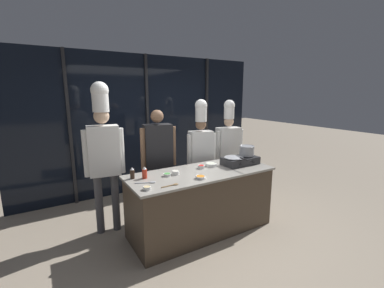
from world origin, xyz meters
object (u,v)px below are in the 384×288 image
(portable_stove, at_px, (240,161))
(frying_pan, at_px, (234,157))
(prep_bowl_bean_sprouts, at_px, (211,164))
(chef_sous, at_px, (201,147))
(squeeze_bottle_chili, at_px, (145,173))
(squeeze_bottle_soy, at_px, (132,173))
(serving_spoon_slotted, at_px, (150,182))
(prep_bowl_ginger, at_px, (147,188))
(person_guest, at_px, (158,153))
(prep_bowl_carrots, at_px, (201,177))
(prep_bowl_garlic, at_px, (175,172))
(chef_line, at_px, (228,144))
(chef_head, at_px, (104,146))
(prep_bowl_bell_pepper, at_px, (201,167))
(stock_pot, at_px, (247,150))
(serving_spoon_solid, at_px, (173,185))
(prep_bowl_scallions, at_px, (167,175))

(portable_stove, distance_m, frying_pan, 0.15)
(prep_bowl_bean_sprouts, xyz_separation_m, chef_sous, (0.15, 0.51, 0.16))
(squeeze_bottle_chili, distance_m, squeeze_bottle_soy, 0.16)
(portable_stove, height_order, serving_spoon_slotted, portable_stove)
(prep_bowl_ginger, xyz_separation_m, person_guest, (0.58, 0.98, 0.13))
(frying_pan, height_order, prep_bowl_carrots, frying_pan)
(frying_pan, height_order, prep_bowl_garlic, frying_pan)
(portable_stove, bearing_deg, chef_line, 63.26)
(chef_line, bearing_deg, person_guest, 7.48)
(chef_head, bearing_deg, prep_bowl_bell_pepper, 164.33)
(squeeze_bottle_soy, distance_m, prep_bowl_carrots, 0.88)
(portable_stove, distance_m, squeeze_bottle_soy, 1.65)
(prep_bowl_ginger, bearing_deg, stock_pot, 7.93)
(prep_bowl_garlic, xyz_separation_m, person_guest, (0.04, 0.66, 0.12))
(squeeze_bottle_soy, bearing_deg, chef_sous, 18.35)
(portable_stove, height_order, chef_line, chef_line)
(portable_stove, distance_m, chef_sous, 0.73)
(prep_bowl_bean_sprouts, distance_m, serving_spoon_solid, 0.95)
(portable_stove, distance_m, prep_bowl_scallions, 1.21)
(person_guest, bearing_deg, prep_bowl_bell_pepper, 130.64)
(squeeze_bottle_soy, xyz_separation_m, prep_bowl_scallions, (0.42, -0.14, -0.05))
(prep_bowl_bell_pepper, relative_size, serving_spoon_slotted, 0.41)
(prep_bowl_scallions, xyz_separation_m, serving_spoon_slotted, (-0.30, -0.12, -0.01))
(portable_stove, xyz_separation_m, squeeze_bottle_soy, (-1.63, 0.22, 0.01))
(prep_bowl_ginger, relative_size, serving_spoon_solid, 0.41)
(stock_pot, xyz_separation_m, squeeze_bottle_soy, (-1.76, 0.22, -0.13))
(serving_spoon_slotted, height_order, serving_spoon_solid, same)
(person_guest, bearing_deg, serving_spoon_solid, 82.31)
(chef_head, xyz_separation_m, person_guest, (0.83, 0.06, -0.21))
(serving_spoon_solid, bearing_deg, prep_bowl_ginger, 174.24)
(serving_spoon_solid, distance_m, chef_line, 1.98)
(stock_pot, xyz_separation_m, serving_spoon_slotted, (-1.63, -0.05, -0.20))
(squeeze_bottle_chili, relative_size, prep_bowl_ginger, 1.70)
(squeeze_bottle_chili, xyz_separation_m, chef_head, (-0.37, 0.53, 0.29))
(serving_spoon_solid, height_order, chef_head, chef_head)
(serving_spoon_slotted, bearing_deg, person_guest, 59.39)
(stock_pot, xyz_separation_m, chef_head, (-2.00, 0.68, 0.16))
(portable_stove, bearing_deg, stock_pot, 0.09)
(person_guest, relative_size, chef_line, 0.93)
(prep_bowl_garlic, bearing_deg, chef_line, 25.15)
(frying_pan, height_order, squeeze_bottle_soy, frying_pan)
(prep_bowl_ginger, height_order, serving_spoon_slotted, prep_bowl_ginger)
(portable_stove, height_order, chef_sous, chef_sous)
(prep_bowl_garlic, xyz_separation_m, chef_head, (-0.78, 0.60, 0.34))
(person_guest, bearing_deg, chef_head, 10.63)
(squeeze_bottle_chili, relative_size, prep_bowl_bell_pepper, 1.54)
(prep_bowl_bean_sprouts, xyz_separation_m, prep_bowl_ginger, (-1.17, -0.39, -0.01))
(prep_bowl_bean_sprouts, bearing_deg, prep_bowl_ginger, -161.53)
(prep_bowl_ginger, distance_m, chef_head, 1.02)
(serving_spoon_solid, xyz_separation_m, person_guest, (0.26, 1.01, 0.15))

